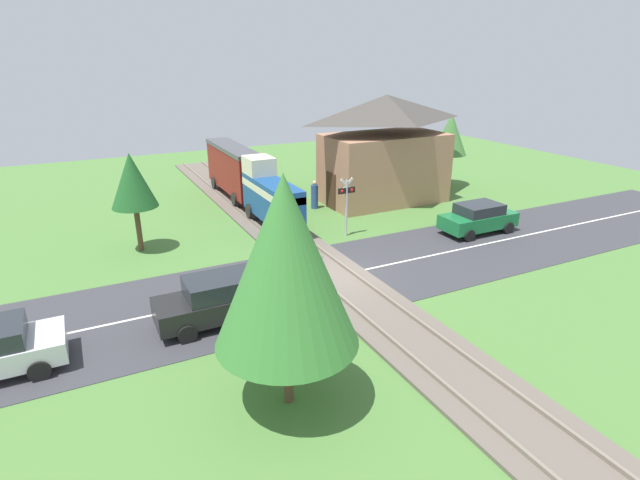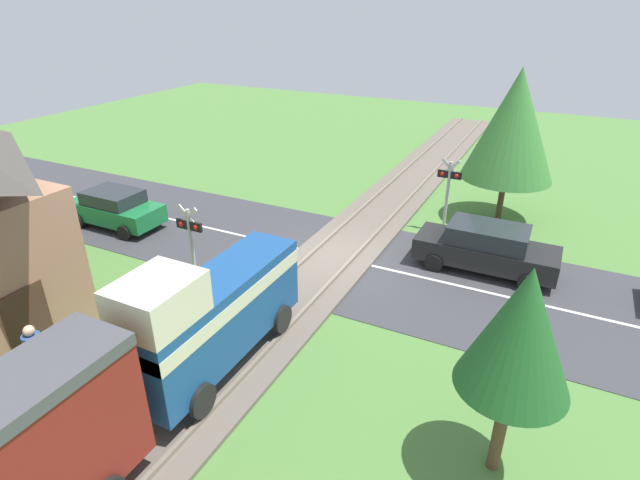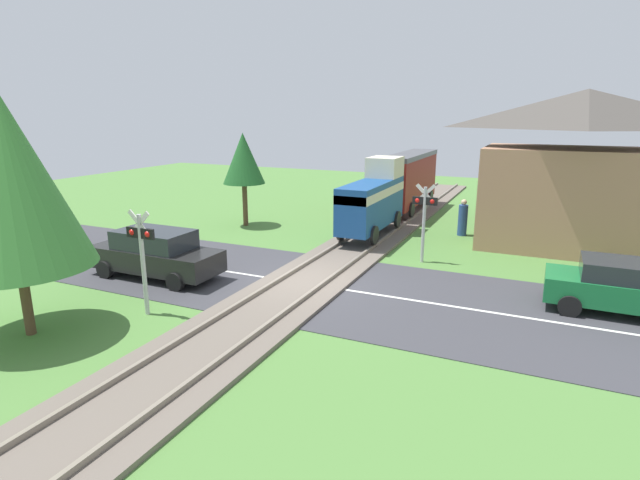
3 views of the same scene
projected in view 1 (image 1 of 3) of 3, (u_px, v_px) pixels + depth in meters
The scene contains 13 objects.
ground_plane at pixel (333, 277), 20.06m from camera, with size 60.00×60.00×0.00m, color #4C7A38.
road_surface at pixel (333, 277), 20.05m from camera, with size 48.00×6.40×0.02m.
track_bed at pixel (333, 275), 20.03m from camera, with size 2.80×48.00×0.24m.
train at pixel (248, 178), 27.95m from camera, with size 1.58×12.33×3.18m.
car_near_crossing at pixel (225, 298), 16.53m from camera, with size 4.55×1.84×1.62m.
car_far_side at pixel (478, 218), 24.74m from camera, with size 3.87×1.82×1.50m.
crossing_signal_west_approach at pixel (312, 289), 14.84m from camera, with size 0.90×0.18×2.91m.
crossing_signal_east_approach at pixel (346, 199), 23.95m from camera, with size 0.90×0.18×2.91m.
station_building at pixel (384, 151), 29.29m from camera, with size 7.63×4.24×6.25m.
pedestrian_by_station at pixel (315, 196), 28.68m from camera, with size 0.40×0.40×1.64m.
tree_by_station at pixel (450, 134), 32.80m from camera, with size 2.26×2.26×4.81m.
tree_roadside_hedge at pixel (132, 181), 21.66m from camera, with size 2.00×2.00×4.46m.
tree_beyond_track at pixel (285, 263), 11.57m from camera, with size 3.54×3.54×6.02m.
Camera 1 is at (-8.66, -16.07, 8.45)m, focal length 28.00 mm.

